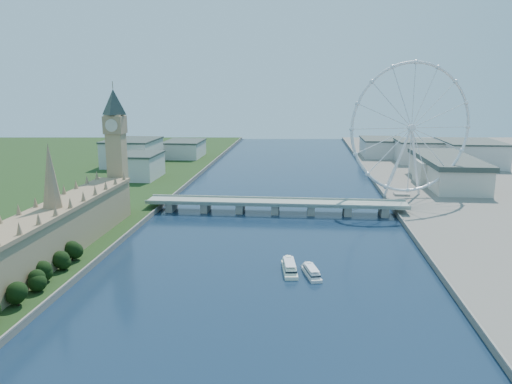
# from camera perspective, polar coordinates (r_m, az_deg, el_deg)

# --- Properties ---
(parliament_range) EXTENTS (24.00, 200.00, 70.00)m
(parliament_range) POSITION_cam_1_polar(r_m,az_deg,el_deg) (330.15, -21.97, -4.17)
(parliament_range) COLOR tan
(parliament_range) RESTS_ON ground
(big_ben) EXTENTS (20.02, 20.02, 110.00)m
(big_ben) POSITION_cam_1_polar(r_m,az_deg,el_deg) (418.49, -15.76, 6.26)
(big_ben) COLOR tan
(big_ben) RESTS_ON ground
(westminster_bridge) EXTENTS (220.00, 22.00, 9.50)m
(westminster_bridge) POSITION_cam_1_polar(r_m,az_deg,el_deg) (422.99, 2.24, -1.48)
(westminster_bridge) COLOR gray
(westminster_bridge) RESTS_ON ground
(london_eye) EXTENTS (113.60, 39.12, 124.30)m
(london_eye) POSITION_cam_1_polar(r_m,az_deg,el_deg) (477.25, 17.34, 6.95)
(london_eye) COLOR silver
(london_eye) RESTS_ON ground
(county_hall) EXTENTS (54.00, 144.00, 35.00)m
(county_hall) POSITION_cam_1_polar(r_m,az_deg,el_deg) (571.56, 20.81, 0.64)
(county_hall) COLOR beige
(county_hall) RESTS_ON ground
(city_skyline) EXTENTS (505.00, 280.00, 32.00)m
(city_skyline) POSITION_cam_1_polar(r_m,az_deg,el_deg) (676.69, 6.83, 4.48)
(city_skyline) COLOR beige
(city_skyline) RESTS_ON ground
(tour_boat_near) EXTENTS (11.38, 31.18, 6.74)m
(tour_boat_near) POSITION_cam_1_polar(r_m,az_deg,el_deg) (293.70, 3.85, -9.08)
(tour_boat_near) COLOR white
(tour_boat_near) RESTS_ON ground
(tour_boat_far) EXTENTS (12.94, 26.98, 5.74)m
(tour_boat_far) POSITION_cam_1_polar(r_m,az_deg,el_deg) (288.76, 6.36, -9.51)
(tour_boat_far) COLOR silver
(tour_boat_far) RESTS_ON ground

